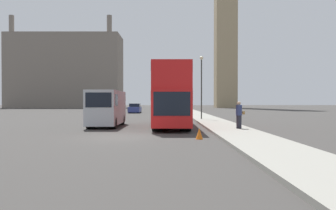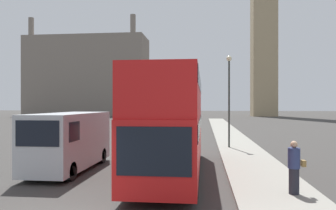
{
  "view_description": "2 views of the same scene",
  "coord_description": "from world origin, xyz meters",
  "px_view_note": "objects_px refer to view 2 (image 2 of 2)",
  "views": [
    {
      "loc": [
        2.44,
        -17.12,
        1.86
      ],
      "look_at": [
        2.49,
        6.4,
        1.6
      ],
      "focal_mm": 35.0,
      "sensor_mm": 36.0,
      "label": 1
    },
    {
      "loc": [
        4.05,
        -7.36,
        3.03
      ],
      "look_at": [
        1.78,
        13.19,
        2.99
      ],
      "focal_mm": 35.0,
      "sensor_mm": 36.0,
      "label": 2
    }
  ],
  "objects_px": {
    "red_double_decker_bus": "(172,119)",
    "white_van": "(69,140)",
    "parked_sedan": "(151,122)",
    "pedestrian": "(294,168)",
    "street_lamp": "(229,88)"
  },
  "relations": [
    {
      "from": "red_double_decker_bus",
      "to": "white_van",
      "type": "bearing_deg",
      "value": 178.86
    },
    {
      "from": "red_double_decker_bus",
      "to": "street_lamp",
      "type": "bearing_deg",
      "value": 69.36
    },
    {
      "from": "red_double_decker_bus",
      "to": "street_lamp",
      "type": "distance_m",
      "value": 8.88
    },
    {
      "from": "street_lamp",
      "to": "parked_sedan",
      "type": "bearing_deg",
      "value": 112.67
    },
    {
      "from": "street_lamp",
      "to": "parked_sedan",
      "type": "xyz_separation_m",
      "value": [
        -8.65,
        20.7,
        -3.47
      ]
    },
    {
      "from": "red_double_decker_bus",
      "to": "white_van",
      "type": "xyz_separation_m",
      "value": [
        -4.74,
        0.09,
        -0.99
      ]
    },
    {
      "from": "white_van",
      "to": "parked_sedan",
      "type": "relative_size",
      "value": 1.3
    },
    {
      "from": "white_van",
      "to": "street_lamp",
      "type": "xyz_separation_m",
      "value": [
        7.81,
        8.06,
        2.74
      ]
    },
    {
      "from": "white_van",
      "to": "parked_sedan",
      "type": "distance_m",
      "value": 28.78
    },
    {
      "from": "pedestrian",
      "to": "parked_sedan",
      "type": "distance_m",
      "value": 33.68
    },
    {
      "from": "pedestrian",
      "to": "street_lamp",
      "type": "bearing_deg",
      "value": 95.97
    },
    {
      "from": "pedestrian",
      "to": "street_lamp",
      "type": "distance_m",
      "value": 11.98
    },
    {
      "from": "pedestrian",
      "to": "street_lamp",
      "type": "xyz_separation_m",
      "value": [
        -1.2,
        11.5,
        3.15
      ]
    },
    {
      "from": "red_double_decker_bus",
      "to": "parked_sedan",
      "type": "xyz_separation_m",
      "value": [
        -5.58,
        28.85,
        -1.71
      ]
    },
    {
      "from": "white_van",
      "to": "pedestrian",
      "type": "relative_size",
      "value": 3.47
    }
  ]
}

